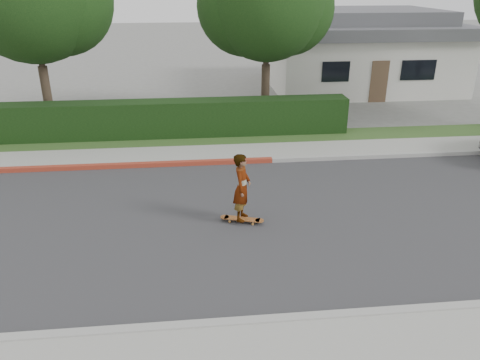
# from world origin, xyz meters

# --- Properties ---
(ground) EXTENTS (120.00, 120.00, 0.00)m
(ground) POSITION_xyz_m (0.00, 0.00, 0.00)
(ground) COLOR slate
(ground) RESTS_ON ground
(road) EXTENTS (60.00, 8.00, 0.01)m
(road) POSITION_xyz_m (0.00, 0.00, 0.01)
(road) COLOR #2D2D30
(road) RESTS_ON ground
(curb_near) EXTENTS (60.00, 0.20, 0.15)m
(curb_near) POSITION_xyz_m (0.00, -4.10, 0.07)
(curb_near) COLOR #9E9E99
(curb_near) RESTS_ON ground
(sidewalk_near) EXTENTS (60.00, 1.60, 0.12)m
(sidewalk_near) POSITION_xyz_m (0.00, -5.00, 0.06)
(sidewalk_near) COLOR gray
(sidewalk_near) RESTS_ON ground
(curb_far) EXTENTS (60.00, 0.20, 0.15)m
(curb_far) POSITION_xyz_m (0.00, 4.10, 0.07)
(curb_far) COLOR #9E9E99
(curb_far) RESTS_ON ground
(curb_red_section) EXTENTS (12.00, 0.21, 0.15)m
(curb_red_section) POSITION_xyz_m (-5.00, 4.10, 0.08)
(curb_red_section) COLOR #993421
(curb_red_section) RESTS_ON ground
(sidewalk_far) EXTENTS (60.00, 1.60, 0.12)m
(sidewalk_far) POSITION_xyz_m (0.00, 5.00, 0.06)
(sidewalk_far) COLOR gray
(sidewalk_far) RESTS_ON ground
(planting_strip) EXTENTS (60.00, 1.60, 0.10)m
(planting_strip) POSITION_xyz_m (0.00, 6.60, 0.05)
(planting_strip) COLOR #2D4C1E
(planting_strip) RESTS_ON ground
(hedge) EXTENTS (15.00, 1.00, 1.50)m
(hedge) POSITION_xyz_m (-3.00, 7.20, 0.75)
(hedge) COLOR black
(hedge) RESTS_ON ground
(tree_center) EXTENTS (5.66, 4.84, 7.44)m
(tree_center) POSITION_xyz_m (1.49, 9.19, 4.90)
(tree_center) COLOR #33261C
(tree_center) RESTS_ON ground
(house) EXTENTS (10.60, 8.60, 4.30)m
(house) POSITION_xyz_m (8.00, 16.00, 2.10)
(house) COLOR beige
(house) RESTS_ON ground
(skateboard) EXTENTS (1.17, 0.57, 0.11)m
(skateboard) POSITION_xyz_m (-0.51, -0.14, 0.10)
(skateboard) COLOR gold
(skateboard) RESTS_ON ground
(skateboarder) EXTENTS (0.62, 0.76, 1.79)m
(skateboarder) POSITION_xyz_m (-0.51, -0.14, 1.01)
(skateboarder) COLOR white
(skateboarder) RESTS_ON skateboard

